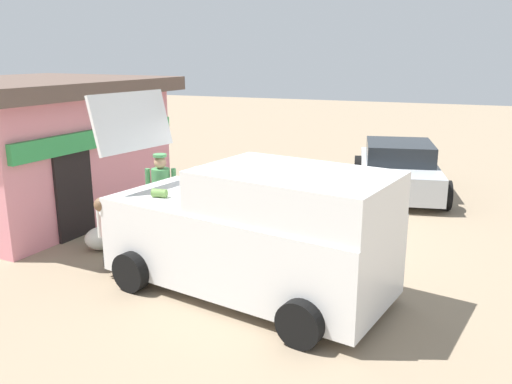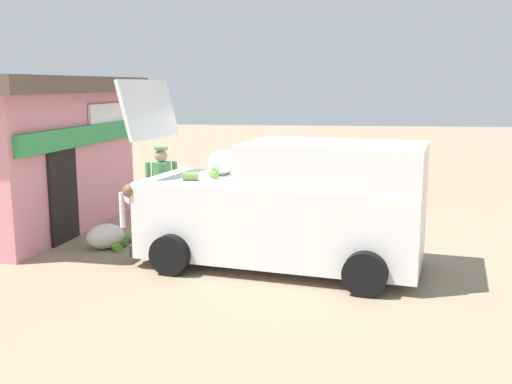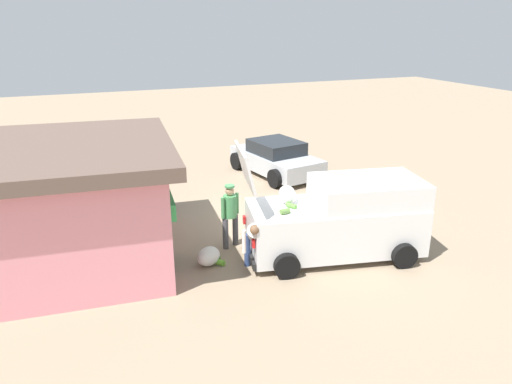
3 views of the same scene
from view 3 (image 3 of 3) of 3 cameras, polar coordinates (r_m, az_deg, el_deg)
The scene contains 8 objects.
ground_plane at distance 14.23m, azimuth 2.19°, elevation -3.23°, with size 60.00×60.00×0.00m, color gray.
storefront_bar at distance 12.04m, azimuth -20.49°, elevation -1.17°, with size 5.63×4.97×2.94m.
delivery_van at distance 11.97m, azimuth 10.12°, elevation -3.13°, with size 2.80×4.74×2.87m.
parked_sedan at distance 18.27m, azimuth 2.42°, elevation 4.07°, with size 4.18×2.75×1.31m.
vendor_standing at distance 12.17m, azimuth -3.12°, elevation -2.39°, with size 0.44×0.53×1.69m.
customer_bending at distance 11.06m, azimuth -0.18°, elevation -5.55°, with size 0.80×0.68×1.32m.
unloaded_banana_pile at distance 11.66m, azimuth -5.63°, elevation -7.69°, with size 0.92×0.83×0.43m.
paint_bucket at distance 15.17m, azimuth -10.80°, elevation -1.25°, with size 0.31×0.31×0.41m, color blue.
Camera 3 is at (-11.94, 5.39, 5.56)m, focal length 33.35 mm.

